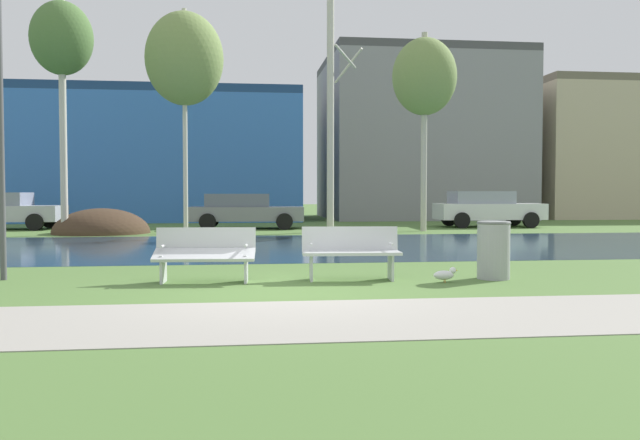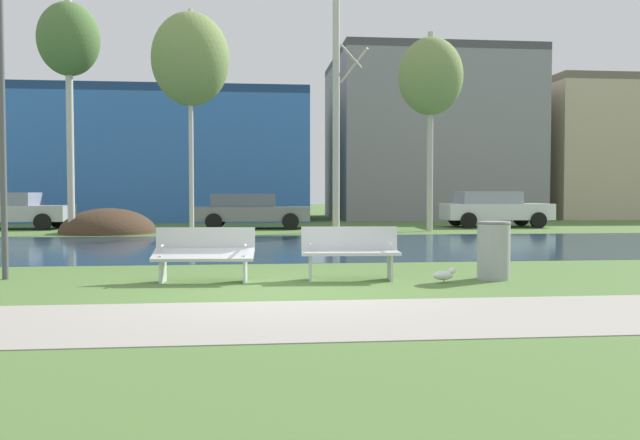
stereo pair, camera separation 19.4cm
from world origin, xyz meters
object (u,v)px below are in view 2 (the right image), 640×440
bench_right (350,251)px  parked_sedan_second_grey (250,210)px  bench_left (204,253)px  parked_van_nearest_silver (10,210)px  seagull (444,275)px  streetlamp (1,64)px  parked_hatch_third_white (494,208)px  trash_bin (494,249)px

bench_right → parked_sedan_second_grey: 15.64m
bench_left → parked_van_nearest_silver: bearing=118.0°
seagull → streetlamp: size_ratio=0.08×
parked_sedan_second_grey → parked_hatch_third_white: parked_hatch_third_white is taller
bench_left → seagull: bearing=-7.6°
parked_hatch_third_white → bench_left: bearing=-124.4°
trash_bin → parked_van_nearest_silver: 21.11m
bench_right → parked_van_nearest_silver: parked_van_nearest_silver is taller
seagull → parked_hatch_third_white: bearing=66.8°
parked_sedan_second_grey → parked_hatch_third_white: (10.04, 0.16, 0.05)m
streetlamp → parked_hatch_third_white: 20.77m
parked_sedan_second_grey → parked_van_nearest_silver: bearing=176.2°
bench_left → streetlamp: 4.56m
bench_right → parked_sedan_second_grey: parked_sedan_second_grey is taller
trash_bin → parked_sedan_second_grey: (-4.01, 15.72, 0.24)m
seagull → streetlamp: (-7.11, 1.19, 3.41)m
trash_bin → seagull: size_ratio=2.39×
bench_left → trash_bin: bearing=-2.0°
parked_van_nearest_silver → trash_bin: bearing=-50.8°
streetlamp → parked_hatch_third_white: streetlamp is taller
bench_left → seagull: 3.85m
bench_right → streetlamp: 6.48m
parked_van_nearest_silver → parked_sedan_second_grey: size_ratio=0.99×
bench_left → trash_bin: (4.74, -0.17, 0.03)m
seagull → parked_sedan_second_grey: size_ratio=0.09×
trash_bin → streetlamp: bearing=174.0°
trash_bin → streetlamp: 8.64m
streetlamp → parked_van_nearest_silver: bearing=108.9°
bench_right → streetlamp: streetlamp is taller
bench_right → bench_left: bearing=180.0°
parked_van_nearest_silver → parked_hatch_third_white: parked_hatch_third_white is taller
streetlamp → parked_hatch_third_white: (14.07, 15.03, -2.76)m
bench_left → parked_van_nearest_silver: parked_van_nearest_silver is taller
seagull → parked_sedan_second_grey: 16.36m
streetlamp → parked_hatch_third_white: size_ratio=1.21×
parked_sedan_second_grey → bench_right: bearing=-84.0°
trash_bin → streetlamp: (-8.04, 0.85, 3.04)m
parked_van_nearest_silver → parked_hatch_third_white: bearing=-1.4°
bench_left → parked_hatch_third_white: bearing=55.6°
parked_sedan_second_grey → parked_hatch_third_white: size_ratio=1.02×
bench_left → trash_bin: 4.74m
streetlamp → parked_van_nearest_silver: 16.61m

